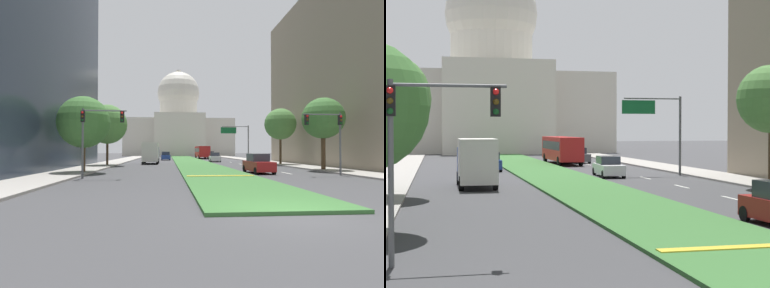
{
  "view_description": "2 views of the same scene",
  "coord_description": "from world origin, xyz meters",
  "views": [
    {
      "loc": [
        -4.0,
        -9.32,
        2.13
      ],
      "look_at": [
        0.52,
        45.53,
        3.2
      ],
      "focal_mm": 27.77,
      "sensor_mm": 36.0,
      "label": 1
    },
    {
      "loc": [
        -9.01,
        -4.42,
        3.83
      ],
      "look_at": [
        2.66,
        46.52,
        2.54
      ],
      "focal_mm": 57.51,
      "sensor_mm": 36.0,
      "label": 2
    }
  ],
  "objects": [
    {
      "name": "overhead_guide_sign",
      "position": [
        8.64,
        42.95,
        4.62
      ],
      "size": [
        5.11,
        0.2,
        6.5
      ],
      "color": "#515456",
      "rests_on": "ground_plane"
    },
    {
      "name": "traffic_light_near_left",
      "position": [
        -9.43,
        13.18,
        3.8
      ],
      "size": [
        3.34,
        0.35,
        5.2
      ],
      "color": "#515456",
      "rests_on": "ground_plane"
    },
    {
      "name": "traffic_light_near_right",
      "position": [
        9.43,
        14.13,
        3.8
      ],
      "size": [
        3.34,
        0.35,
        5.2
      ],
      "color": "#515456",
      "rests_on": "ground_plane"
    },
    {
      "name": "sedan_distant",
      "position": [
        -4.39,
        51.94,
        0.81
      ],
      "size": [
        1.96,
        4.43,
        1.72
      ],
      "color": "navy",
      "rests_on": "ground_plane"
    },
    {
      "name": "capitol_building",
      "position": [
        0.0,
        99.5,
        11.27
      ],
      "size": [
        37.95,
        24.3,
        31.6
      ],
      "color": "beige",
      "rests_on": "ground_plane"
    },
    {
      "name": "lane_dashes_right",
      "position": [
        6.8,
        49.37,
        0.0
      ],
      "size": [
        0.16,
        76.82,
        0.01
      ],
      "color": "silver",
      "rests_on": "ground_plane"
    },
    {
      "name": "sidewalk_right",
      "position": [
        12.77,
        40.09,
        0.07
      ],
      "size": [
        4.0,
        90.2,
        0.15
      ],
      "primitive_type": "cube",
      "color": "#9E9991",
      "rests_on": "ground_plane"
    },
    {
      "name": "sidewalk_left",
      "position": [
        -12.77,
        40.09,
        0.07
      ],
      "size": [
        4.0,
        90.2,
        0.15
      ],
      "primitive_type": "cube",
      "color": "#9E9991",
      "rests_on": "ground_plane"
    },
    {
      "name": "box_truck_delivery",
      "position": [
        -6.54,
        36.08,
        1.68
      ],
      "size": [
        2.4,
        6.4,
        3.2
      ],
      "color": "navy",
      "rests_on": "ground_plane"
    },
    {
      "name": "street_tree_right_mid",
      "position": [
        11.75,
        31.02,
        5.72
      ],
      "size": [
        4.37,
        4.37,
        7.92
      ],
      "color": "#4C3823",
      "rests_on": "ground_plane"
    },
    {
      "name": "sedan_midblock",
      "position": [
        4.34,
        42.96,
        0.78
      ],
      "size": [
        2.1,
        4.76,
        1.65
      ],
      "color": "silver",
      "rests_on": "ground_plane"
    },
    {
      "name": "city_bus",
      "position": [
        4.27,
        61.54,
        1.77
      ],
      "size": [
        2.62,
        11.0,
        2.95
      ],
      "color": "#B21E1E",
      "rests_on": "ground_plane"
    },
    {
      "name": "sedan_lead_stopped",
      "position": [
        4.26,
        17.2,
        0.82
      ],
      "size": [
        1.97,
        4.24,
        1.77
      ],
      "color": "maroon",
      "rests_on": "ground_plane"
    },
    {
      "name": "street_tree_left_near",
      "position": [
        -11.61,
        18.33,
        4.64
      ],
      "size": [
        4.7,
        4.7,
        7.0
      ],
      "color": "#4C3823",
      "rests_on": "ground_plane"
    },
    {
      "name": "street_tree_left_mid",
      "position": [
        -11.9,
        30.41,
        5.48
      ],
      "size": [
        5.18,
        5.18,
        8.07
      ],
      "color": "#4C3823",
      "rests_on": "ground_plane"
    },
    {
      "name": "median_curb_nose",
      "position": [
        0.0,
        12.95,
        0.16
      ],
      "size": [
        5.11,
        0.5,
        0.04
      ],
      "primitive_type": "cube",
      "color": "gold",
      "rests_on": "grass_median"
    },
    {
      "name": "ground_plane",
      "position": [
        0.0,
        50.11,
        0.0
      ],
      "size": [
        260.0,
        260.0,
        0.0
      ],
      "primitive_type": "plane",
      "color": "#3D3D3F"
    },
    {
      "name": "grass_median",
      "position": [
        0.0,
        45.1,
        0.07
      ],
      "size": [
        5.67,
        90.2,
        0.14
      ],
      "primitive_type": "cube",
      "color": "#386B33",
      "rests_on": "ground_plane"
    },
    {
      "name": "street_tree_right_near",
      "position": [
        11.69,
        19.45,
        5.3
      ],
      "size": [
        4.15,
        4.15,
        7.41
      ],
      "color": "#4C3823",
      "rests_on": "ground_plane"
    },
    {
      "name": "sedan_far_horizon",
      "position": [
        6.44,
        63.21,
        0.81
      ],
      "size": [
        2.08,
        4.62,
        1.72
      ],
      "color": "#4C5156",
      "rests_on": "ground_plane"
    }
  ]
}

